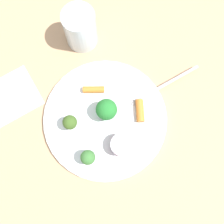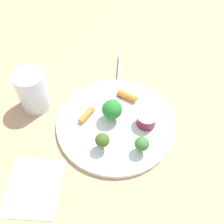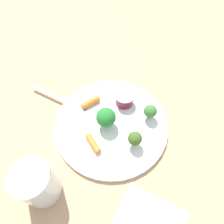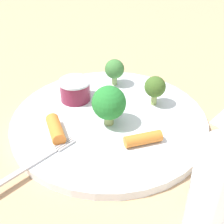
{
  "view_description": "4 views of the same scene",
  "coord_description": "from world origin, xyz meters",
  "px_view_note": "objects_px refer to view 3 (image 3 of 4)",
  "views": [
    {
      "loc": [
        0.01,
        0.13,
        0.64
      ],
      "look_at": [
        -0.02,
        -0.01,
        0.03
      ],
      "focal_mm": 45.53,
      "sensor_mm": 36.0,
      "label": 1
    },
    {
      "loc": [
        0.35,
        0.14,
        0.53
      ],
      "look_at": [
        -0.01,
        -0.01,
        0.03
      ],
      "focal_mm": 43.57,
      "sensor_mm": 36.0,
      "label": 2
    },
    {
      "loc": [
        0.18,
        -0.17,
        0.45
      ],
      "look_at": [
        -0.01,
        0.02,
        0.03
      ],
      "focal_mm": 32.56,
      "sensor_mm": 36.0,
      "label": 3
    },
    {
      "loc": [
        -0.17,
        -0.33,
        0.28
      ],
      "look_at": [
        0.01,
        0.0,
        0.02
      ],
      "focal_mm": 51.59,
      "sensor_mm": 36.0,
      "label": 4
    }
  ],
  "objects_px": {
    "broccoli_floret_0": "(135,138)",
    "drinking_glass": "(37,184)",
    "broccoli_floret_1": "(150,111)",
    "broccoli_floret_2": "(106,118)",
    "plate": "(111,125)",
    "carrot_stick_1": "(93,143)",
    "fork": "(60,99)",
    "sauce_cup": "(124,99)",
    "carrot_stick_0": "(91,102)",
    "napkin": "(149,224)"
  },
  "relations": [
    {
      "from": "broccoli_floret_0",
      "to": "drinking_glass",
      "type": "xyz_separation_m",
      "value": [
        -0.06,
        -0.21,
        0.01
      ]
    },
    {
      "from": "broccoli_floret_1",
      "to": "broccoli_floret_2",
      "type": "height_order",
      "value": "broccoli_floret_2"
    },
    {
      "from": "plate",
      "to": "broccoli_floret_0",
      "type": "height_order",
      "value": "broccoli_floret_0"
    },
    {
      "from": "broccoli_floret_1",
      "to": "plate",
      "type": "bearing_deg",
      "value": -122.76
    },
    {
      "from": "carrot_stick_1",
      "to": "drinking_glass",
      "type": "xyz_separation_m",
      "value": [
        0.0,
        -0.14,
        0.03
      ]
    },
    {
      "from": "carrot_stick_1",
      "to": "drinking_glass",
      "type": "distance_m",
      "value": 0.14
    },
    {
      "from": "broccoli_floret_0",
      "to": "fork",
      "type": "bearing_deg",
      "value": -167.22
    },
    {
      "from": "plate",
      "to": "broccoli_floret_0",
      "type": "bearing_deg",
      "value": 0.96
    },
    {
      "from": "drinking_glass",
      "to": "broccoli_floret_2",
      "type": "bearing_deg",
      "value": 96.44
    },
    {
      "from": "carrot_stick_1",
      "to": "fork",
      "type": "xyz_separation_m",
      "value": [
        -0.16,
        0.02,
        -0.01
      ]
    },
    {
      "from": "broccoli_floret_2",
      "to": "drinking_glass",
      "type": "height_order",
      "value": "drinking_glass"
    },
    {
      "from": "plate",
      "to": "broccoli_floret_1",
      "type": "xyz_separation_m",
      "value": [
        0.05,
        0.08,
        0.03
      ]
    },
    {
      "from": "plate",
      "to": "broccoli_floret_1",
      "type": "bearing_deg",
      "value": 57.24
    },
    {
      "from": "broccoli_floret_1",
      "to": "fork",
      "type": "relative_size",
      "value": 0.25
    },
    {
      "from": "sauce_cup",
      "to": "carrot_stick_0",
      "type": "distance_m",
      "value": 0.09
    },
    {
      "from": "drinking_glass",
      "to": "plate",
      "type": "bearing_deg",
      "value": 94.46
    },
    {
      "from": "broccoli_floret_1",
      "to": "sauce_cup",
      "type": "bearing_deg",
      "value": -170.85
    },
    {
      "from": "carrot_stick_0",
      "to": "broccoli_floret_1",
      "type": "bearing_deg",
      "value": 30.7
    },
    {
      "from": "broccoli_floret_2",
      "to": "carrot_stick_1",
      "type": "distance_m",
      "value": 0.07
    },
    {
      "from": "plate",
      "to": "fork",
      "type": "distance_m",
      "value": 0.16
    },
    {
      "from": "broccoli_floret_2",
      "to": "napkin",
      "type": "xyz_separation_m",
      "value": [
        0.22,
        -0.08,
        -0.04
      ]
    },
    {
      "from": "broccoli_floret_0",
      "to": "broccoli_floret_1",
      "type": "xyz_separation_m",
      "value": [
        -0.02,
        0.08,
        -0.0
      ]
    },
    {
      "from": "broccoli_floret_1",
      "to": "broccoli_floret_2",
      "type": "bearing_deg",
      "value": -122.16
    },
    {
      "from": "broccoli_floret_0",
      "to": "broccoli_floret_2",
      "type": "bearing_deg",
      "value": -171.23
    },
    {
      "from": "carrot_stick_1",
      "to": "carrot_stick_0",
      "type": "bearing_deg",
      "value": 142.14
    },
    {
      "from": "drinking_glass",
      "to": "fork",
      "type": "bearing_deg",
      "value": 135.85
    },
    {
      "from": "broccoli_floret_1",
      "to": "broccoli_floret_2",
      "type": "xyz_separation_m",
      "value": [
        -0.06,
        -0.09,
        0.01
      ]
    },
    {
      "from": "plate",
      "to": "carrot_stick_0",
      "type": "bearing_deg",
      "value": 178.33
    },
    {
      "from": "napkin",
      "to": "plate",
      "type": "bearing_deg",
      "value": 155.48
    },
    {
      "from": "sauce_cup",
      "to": "plate",
      "type": "bearing_deg",
      "value": -71.36
    },
    {
      "from": "fork",
      "to": "drinking_glass",
      "type": "bearing_deg",
      "value": -44.15
    },
    {
      "from": "sauce_cup",
      "to": "broccoli_floret_1",
      "type": "distance_m",
      "value": 0.08
    },
    {
      "from": "sauce_cup",
      "to": "fork",
      "type": "relative_size",
      "value": 0.27
    },
    {
      "from": "plate",
      "to": "napkin",
      "type": "distance_m",
      "value": 0.23
    },
    {
      "from": "carrot_stick_1",
      "to": "plate",
      "type": "bearing_deg",
      "value": 100.48
    },
    {
      "from": "carrot_stick_1",
      "to": "napkin",
      "type": "height_order",
      "value": "carrot_stick_1"
    },
    {
      "from": "drinking_glass",
      "to": "carrot_stick_0",
      "type": "bearing_deg",
      "value": 114.49
    },
    {
      "from": "broccoli_floret_0",
      "to": "broccoli_floret_2",
      "type": "relative_size",
      "value": 0.8
    },
    {
      "from": "plate",
      "to": "broccoli_floret_1",
      "type": "relative_size",
      "value": 6.26
    },
    {
      "from": "sauce_cup",
      "to": "carrot_stick_1",
      "type": "relative_size",
      "value": 0.98
    },
    {
      "from": "broccoli_floret_2",
      "to": "fork",
      "type": "distance_m",
      "value": 0.15
    },
    {
      "from": "sauce_cup",
      "to": "fork",
      "type": "bearing_deg",
      "value": -136.57
    },
    {
      "from": "plate",
      "to": "fork",
      "type": "height_order",
      "value": "fork"
    },
    {
      "from": "sauce_cup",
      "to": "broccoli_floret_1",
      "type": "height_order",
      "value": "broccoli_floret_1"
    },
    {
      "from": "fork",
      "to": "broccoli_floret_1",
      "type": "bearing_deg",
      "value": 33.1
    },
    {
      "from": "sauce_cup",
      "to": "broccoli_floret_0",
      "type": "height_order",
      "value": "broccoli_floret_0"
    },
    {
      "from": "plate",
      "to": "sauce_cup",
      "type": "bearing_deg",
      "value": 108.64
    },
    {
      "from": "broccoli_floret_2",
      "to": "fork",
      "type": "xyz_separation_m",
      "value": [
        -0.14,
        -0.04,
        -0.03
      ]
    },
    {
      "from": "broccoli_floret_1",
      "to": "napkin",
      "type": "bearing_deg",
      "value": -48.09
    },
    {
      "from": "carrot_stick_0",
      "to": "carrot_stick_1",
      "type": "bearing_deg",
      "value": -37.86
    }
  ]
}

